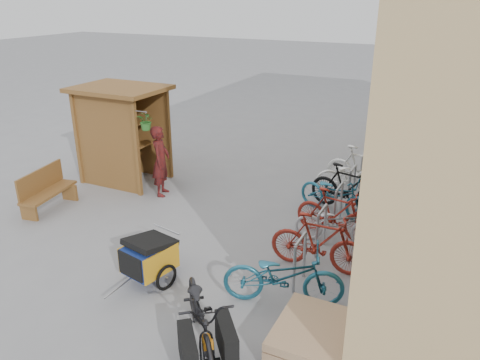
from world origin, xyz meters
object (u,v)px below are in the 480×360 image
at_px(bike_1, 319,243).
at_px(bike_7, 361,169).
at_px(bike_5, 347,189).
at_px(bike_6, 353,176).
at_px(shopping_carts, 404,147).
at_px(bike_4, 335,195).
at_px(kiosk, 119,121).
at_px(bench, 46,189).
at_px(person_kiosk, 161,161).
at_px(bike_3, 335,214).
at_px(pallet_stack, 314,339).
at_px(bike_0, 283,275).
at_px(child_trailer, 149,256).
at_px(bike_2, 337,223).
at_px(cargo_bike, 202,318).

bearing_deg(bike_1, bike_7, -0.69).
distance_m(bike_5, bike_6, 1.02).
distance_m(shopping_carts, bike_4, 3.88).
relative_size(kiosk, bench, 1.66).
xyz_separation_m(person_kiosk, bike_7, (4.19, 2.27, -0.29)).
bearing_deg(bike_7, bike_1, -167.01).
height_order(person_kiosk, bike_3, person_kiosk).
xyz_separation_m(pallet_stack, person_kiosk, (-4.86, 3.53, 0.63)).
height_order(bike_3, bike_7, bike_7).
relative_size(bench, bike_0, 0.81).
bearing_deg(bike_5, pallet_stack, -158.90).
bearing_deg(child_trailer, shopping_carts, 80.68).
xyz_separation_m(pallet_stack, bike_2, (-0.52, 3.02, 0.21)).
relative_size(bench, bike_5, 0.86).
bearing_deg(child_trailer, bike_4, 73.46).
distance_m(shopping_carts, bike_7, 2.32).
height_order(bike_0, bike_1, bike_1).
bearing_deg(bike_2, bench, 91.07).
bearing_deg(bike_5, shopping_carts, 1.29).
distance_m(bike_2, bike_6, 2.53).
relative_size(person_kiosk, bike_3, 1.03).
bearing_deg(bike_1, kiosk, 69.44).
xyz_separation_m(child_trailer, bike_1, (2.41, 1.56, 0.06)).
height_order(child_trailer, bike_3, bike_3).
xyz_separation_m(bike_6, bike_7, (0.13, 0.27, 0.09)).
bearing_deg(bike_4, bike_7, 10.26).
distance_m(pallet_stack, bike_7, 5.85).
relative_size(child_trailer, bike_3, 0.89).
xyz_separation_m(pallet_stack, bike_0, (-0.76, 0.83, 0.28)).
distance_m(shopping_carts, cargo_bike, 8.73).
distance_m(cargo_bike, bike_1, 2.71).
xyz_separation_m(shopping_carts, bike_4, (-0.89, -3.77, -0.10)).
bearing_deg(bike_0, bike_1, -28.29).
bearing_deg(bike_0, bike_2, -24.70).
distance_m(bike_1, bike_3, 1.28).
bearing_deg(bike_1, bench, 90.06).
xyz_separation_m(child_trailer, bike_4, (2.08, 3.82, -0.00)).
relative_size(child_trailer, bike_5, 0.82).
bearing_deg(cargo_bike, bike_3, 39.82).
distance_m(pallet_stack, bike_3, 3.34).
height_order(shopping_carts, bike_3, bike_3).
height_order(bike_0, bike_4, bike_0).
relative_size(kiosk, person_kiosk, 1.49).
distance_m(child_trailer, bike_6, 5.54).
bearing_deg(bike_0, bike_3, -21.53).
bearing_deg(bike_2, cargo_bike, 156.01).
bearing_deg(bike_7, pallet_stack, -162.11).
xyz_separation_m(person_kiosk, bike_0, (4.09, -2.70, -0.35)).
bearing_deg(bike_7, bike_6, 166.05).
relative_size(kiosk, bike_3, 1.54).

